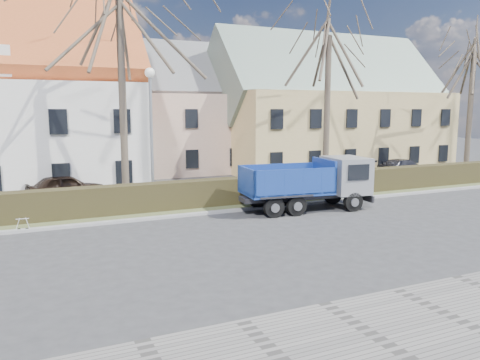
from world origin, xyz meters
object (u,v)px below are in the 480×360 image
dump_truck (302,184)px  cart_frame (17,225)px  parked_car_b (403,168)px  parked_car_a (66,187)px  streetlight (152,138)px

dump_truck → cart_frame: (-12.19, 1.13, -0.97)m
parked_car_b → parked_car_a: bearing=80.7°
dump_truck → parked_car_a: 12.44m
cart_frame → streetlight: bearing=21.5°
parked_car_b → cart_frame: bearing=95.3°
dump_truck → cart_frame: bearing=-179.3°
parked_car_b → streetlight: bearing=92.4°
cart_frame → parked_car_b: 25.36m
dump_truck → parked_car_b: 14.23m
dump_truck → streetlight: (-6.26, 3.46, 2.10)m
cart_frame → parked_car_a: bearing=70.5°
cart_frame → parked_car_b: bearing=12.6°
dump_truck → streetlight: 7.45m
streetlight → cart_frame: 7.07m
dump_truck → parked_car_a: bearing=149.1°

